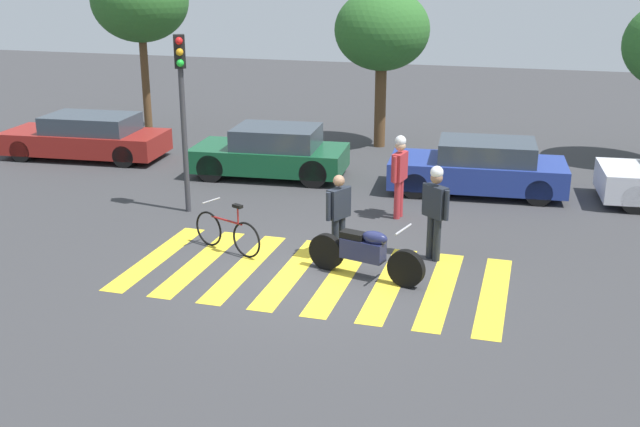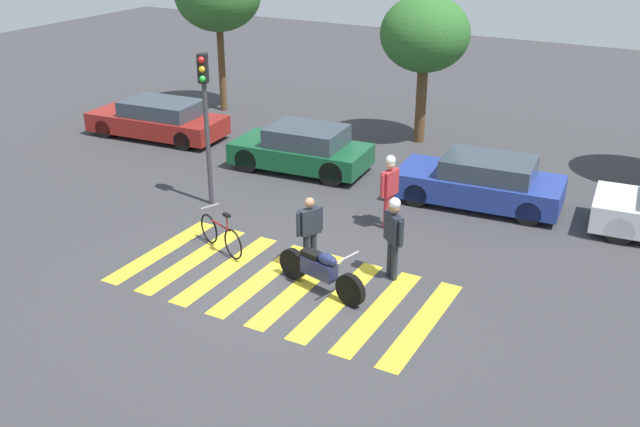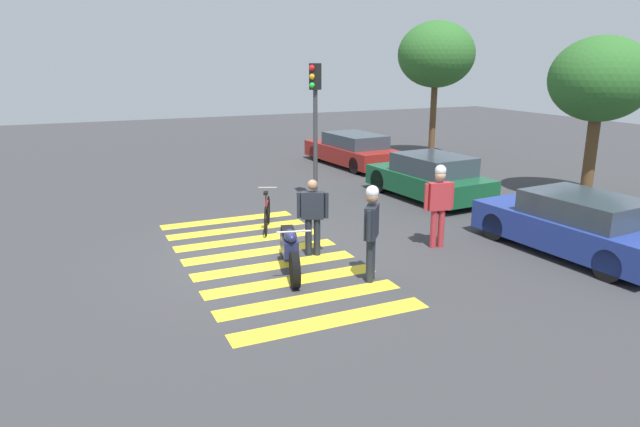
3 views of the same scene
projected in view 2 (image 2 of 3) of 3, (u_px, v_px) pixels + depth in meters
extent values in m
plane|color=#38383A|center=(280.00, 284.00, 14.89)|extent=(60.00, 60.00, 0.00)
cylinder|color=black|center=(350.00, 290.00, 14.00)|extent=(0.68, 0.30, 0.67)
cylinder|color=black|center=(293.00, 264.00, 14.99)|extent=(0.68, 0.30, 0.67)
cube|color=#1E234C|center=(319.00, 268.00, 14.45)|extent=(0.84, 0.47, 0.36)
ellipsoid|color=#1E234C|center=(327.00, 260.00, 14.20)|extent=(0.52, 0.35, 0.24)
cube|color=black|center=(312.00, 254.00, 14.48)|extent=(0.49, 0.34, 0.12)
cylinder|color=#A5A5AD|center=(348.00, 257.00, 13.76)|extent=(0.19, 0.61, 0.04)
torus|color=black|center=(209.00, 229.00, 16.53)|extent=(0.67, 0.31, 0.71)
torus|color=black|center=(233.00, 244.00, 15.80)|extent=(0.67, 0.31, 0.71)
cylinder|color=maroon|center=(220.00, 225.00, 16.05)|extent=(0.76, 0.34, 0.04)
cylinder|color=maroon|center=(227.00, 223.00, 15.76)|extent=(0.04, 0.04, 0.34)
cube|color=black|center=(227.00, 215.00, 15.69)|extent=(0.22, 0.17, 0.06)
cylinder|color=#99999E|center=(210.00, 206.00, 16.21)|extent=(0.20, 0.44, 0.03)
cylinder|color=#1E232D|center=(394.00, 262.00, 14.90)|extent=(0.14, 0.14, 0.85)
cylinder|color=#1E232D|center=(390.00, 258.00, 15.05)|extent=(0.14, 0.14, 0.85)
cube|color=#1E232D|center=(394.00, 228.00, 14.68)|extent=(0.51, 0.47, 0.60)
sphere|color=#8C664C|center=(395.00, 208.00, 14.49)|extent=(0.23, 0.23, 0.23)
cylinder|color=#1E232D|center=(401.00, 234.00, 14.43)|extent=(0.09, 0.09, 0.57)
cylinder|color=#1E232D|center=(387.00, 223.00, 14.93)|extent=(0.09, 0.09, 0.57)
sphere|color=white|center=(395.00, 203.00, 14.45)|extent=(0.24, 0.24, 0.24)
cylinder|color=#1E232D|center=(313.00, 249.00, 15.46)|extent=(0.14, 0.14, 0.80)
cylinder|color=#1E232D|center=(306.00, 251.00, 15.37)|extent=(0.14, 0.14, 0.80)
cube|color=#1E232D|center=(310.00, 221.00, 15.13)|extent=(0.39, 0.51, 0.57)
sphere|color=#8C664C|center=(310.00, 202.00, 14.96)|extent=(0.22, 0.22, 0.22)
cylinder|color=#1E232D|center=(321.00, 218.00, 15.28)|extent=(0.09, 0.09, 0.54)
cylinder|color=#1E232D|center=(298.00, 225.00, 14.99)|extent=(0.09, 0.09, 0.54)
cylinder|color=#B22D33|center=(386.00, 212.00, 17.21)|extent=(0.14, 0.14, 0.86)
cylinder|color=#B22D33|center=(391.00, 210.00, 17.34)|extent=(0.14, 0.14, 0.86)
cube|color=#B22D33|center=(390.00, 183.00, 16.98)|extent=(0.28, 0.53, 0.61)
sphere|color=tan|center=(390.00, 164.00, 16.79)|extent=(0.23, 0.23, 0.23)
cylinder|color=#B22D33|center=(383.00, 186.00, 16.77)|extent=(0.09, 0.09, 0.58)
cylinder|color=#B22D33|center=(397.00, 179.00, 17.19)|extent=(0.09, 0.09, 0.58)
sphere|color=white|center=(391.00, 160.00, 16.75)|extent=(0.24, 0.24, 0.24)
cube|color=yellow|center=(162.00, 251.00, 16.28)|extent=(0.45, 3.38, 0.01)
cube|color=yellow|center=(194.00, 260.00, 15.88)|extent=(0.45, 3.38, 0.01)
cube|color=yellow|center=(227.00, 269.00, 15.49)|extent=(0.45, 3.38, 0.01)
cube|color=yellow|center=(262.00, 279.00, 15.09)|extent=(0.45, 3.38, 0.01)
cube|color=yellow|center=(299.00, 289.00, 14.69)|extent=(0.45, 3.38, 0.01)
cube|color=yellow|center=(338.00, 300.00, 14.30)|extent=(0.45, 3.38, 0.01)
cube|color=yellow|center=(379.00, 311.00, 13.90)|extent=(0.45, 3.38, 0.01)
cube|color=yellow|center=(422.00, 324.00, 13.51)|extent=(0.45, 3.38, 0.01)
cylinder|color=black|center=(105.00, 129.00, 23.78)|extent=(0.63, 0.27, 0.61)
cylinder|color=black|center=(134.00, 116.00, 25.09)|extent=(0.63, 0.27, 0.61)
cylinder|color=black|center=(183.00, 141.00, 22.61)|extent=(0.63, 0.27, 0.61)
cylinder|color=black|center=(210.00, 127.00, 23.92)|extent=(0.63, 0.27, 0.61)
cube|color=maroon|center=(157.00, 123.00, 23.78)|extent=(4.70, 2.15, 0.60)
cube|color=#333D47|center=(161.00, 108.00, 23.48)|extent=(2.59, 1.77, 0.49)
cube|color=#F2EDCC|center=(92.00, 117.00, 24.11)|extent=(0.10, 0.21, 0.12)
cube|color=#F2EDCC|center=(114.00, 109.00, 25.07)|extent=(0.10, 0.21, 0.12)
cylinder|color=black|center=(247.00, 160.00, 20.79)|extent=(0.73, 0.28, 0.71)
cylinder|color=black|center=(273.00, 144.00, 22.14)|extent=(0.73, 0.28, 0.71)
cylinder|color=black|center=(332.00, 174.00, 19.78)|extent=(0.73, 0.28, 0.71)
cylinder|color=black|center=(354.00, 156.00, 21.13)|extent=(0.73, 0.28, 0.71)
cube|color=#14512D|center=(301.00, 154.00, 20.91)|extent=(4.08, 2.14, 0.60)
cube|color=#333D47|center=(307.00, 136.00, 20.60)|extent=(2.25, 1.78, 0.53)
cube|color=#F2EDCC|center=(233.00, 148.00, 21.10)|extent=(0.10, 0.21, 0.12)
cube|color=#F2EDCC|center=(252.00, 137.00, 22.08)|extent=(0.10, 0.21, 0.12)
cylinder|color=black|center=(416.00, 195.00, 18.51)|extent=(0.64, 0.27, 0.62)
cylinder|color=black|center=(433.00, 175.00, 19.82)|extent=(0.64, 0.27, 0.62)
cylinder|color=black|center=(529.00, 213.00, 17.44)|extent=(0.64, 0.27, 0.62)
cylinder|color=black|center=(539.00, 191.00, 18.76)|extent=(0.64, 0.27, 0.62)
cube|color=navy|center=(479.00, 186.00, 18.56)|extent=(4.32, 2.12, 0.64)
cube|color=#333D47|center=(489.00, 167.00, 18.25)|extent=(2.38, 1.76, 0.48)
cube|color=#F2EDCC|center=(396.00, 178.00, 18.81)|extent=(0.10, 0.21, 0.12)
cube|color=#F2EDCC|center=(410.00, 165.00, 19.77)|extent=(0.10, 0.21, 0.12)
cylinder|color=black|center=(620.00, 230.00, 16.50)|extent=(0.68, 0.27, 0.66)
cylinder|color=black|center=(624.00, 205.00, 17.87)|extent=(0.68, 0.27, 0.66)
cube|color=#F2EDCC|center=(593.00, 211.00, 16.82)|extent=(0.10, 0.21, 0.12)
cube|color=#F2EDCC|center=(598.00, 194.00, 17.81)|extent=(0.10, 0.21, 0.12)
cylinder|color=#38383D|center=(208.00, 145.00, 18.13)|extent=(0.12, 0.12, 3.21)
cube|color=black|center=(203.00, 68.00, 17.34)|extent=(0.32, 0.32, 0.70)
sphere|color=red|center=(201.00, 60.00, 17.13)|extent=(0.16, 0.16, 0.16)
sphere|color=orange|center=(202.00, 69.00, 17.22)|extent=(0.16, 0.16, 0.16)
sphere|color=green|center=(202.00, 79.00, 17.31)|extent=(0.16, 0.16, 0.16)
cylinder|color=brown|center=(222.00, 69.00, 26.37)|extent=(0.25, 0.25, 3.06)
cylinder|color=brown|center=(421.00, 105.00, 23.05)|extent=(0.34, 0.34, 2.44)
ellipsoid|color=#2D6628|center=(425.00, 34.00, 22.13)|extent=(2.79, 2.79, 2.37)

